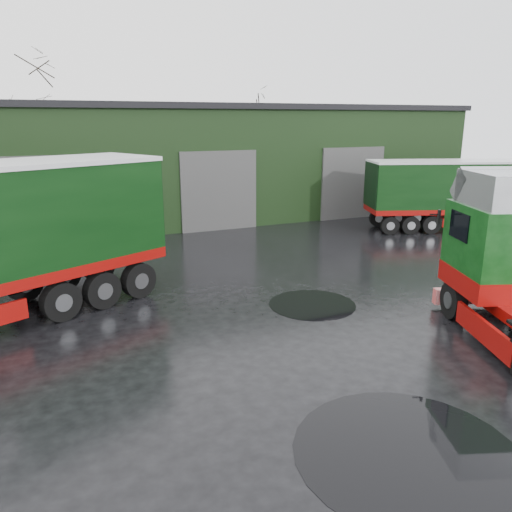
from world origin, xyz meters
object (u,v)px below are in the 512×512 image
at_px(lorry_right, 471,195).
at_px(tree_back_b, 245,141).
at_px(tree_back_a, 38,130).
at_px(warehouse, 186,159).

height_order(lorry_right, tree_back_b, tree_back_b).
xyz_separation_m(tree_back_a, tree_back_b, (16.00, 0.00, -1.00)).
bearing_deg(tree_back_b, warehouse, -128.66).
bearing_deg(warehouse, tree_back_b, 51.34).
distance_m(warehouse, tree_back_a, 12.90).
xyz_separation_m(lorry_right, tree_back_a, (-19.82, 21.00, 2.97)).
distance_m(warehouse, lorry_right, 16.21).
bearing_deg(lorry_right, tree_back_b, -150.00).
bearing_deg(lorry_right, warehouse, -113.25).
bearing_deg(warehouse, tree_back_a, 128.66).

